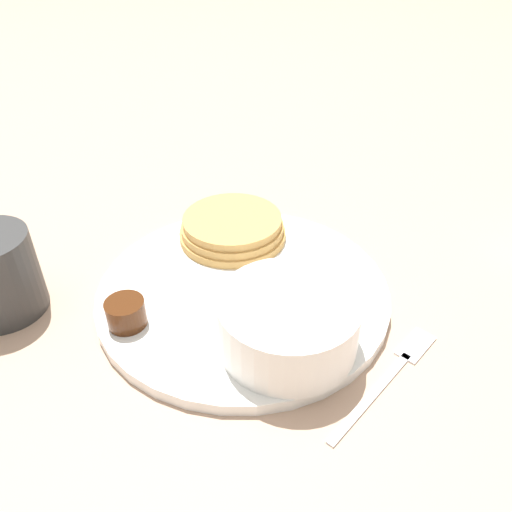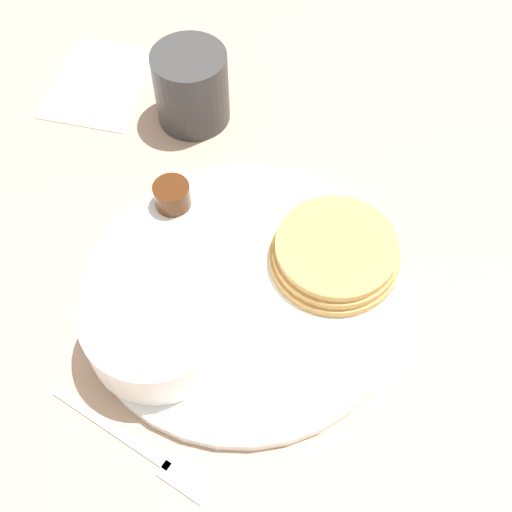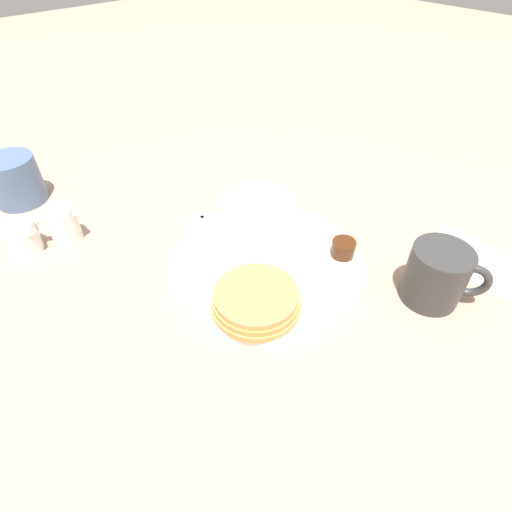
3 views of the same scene
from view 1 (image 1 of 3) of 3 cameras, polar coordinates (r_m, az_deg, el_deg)
ground_plane at (r=0.50m, az=-1.45°, el=-4.52°), size 4.00×4.00×0.00m
plate at (r=0.50m, az=-1.46°, el=-4.00°), size 0.29×0.29×0.01m
pancake_stack at (r=0.56m, az=-2.70°, el=3.23°), size 0.12×0.12×0.03m
bowl at (r=0.42m, az=3.69°, el=-7.43°), size 0.12×0.12×0.05m
syrup_cup at (r=0.46m, az=-14.65°, el=-6.32°), size 0.04×0.04×0.03m
butter_ramekin at (r=0.41m, az=2.94°, el=-10.80°), size 0.05×0.05×0.05m
fork at (r=0.45m, az=15.61°, el=-12.28°), size 0.05×0.15×0.00m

